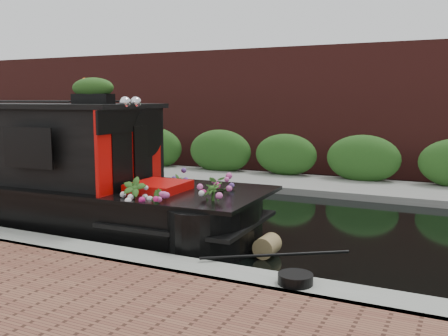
% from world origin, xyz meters
% --- Properties ---
extents(ground, '(80.00, 80.00, 0.00)m').
position_xyz_m(ground, '(0.00, 0.00, 0.00)').
color(ground, black).
rests_on(ground, ground).
extents(near_bank_coping, '(40.00, 0.60, 0.50)m').
position_xyz_m(near_bank_coping, '(0.00, -3.30, 0.00)').
color(near_bank_coping, gray).
rests_on(near_bank_coping, ground).
extents(far_bank_path, '(40.00, 2.40, 0.34)m').
position_xyz_m(far_bank_path, '(0.00, 4.20, 0.00)').
color(far_bank_path, gray).
rests_on(far_bank_path, ground).
extents(far_hedge, '(40.00, 1.10, 2.80)m').
position_xyz_m(far_hedge, '(0.00, 5.10, 0.00)').
color(far_hedge, '#27551C').
rests_on(far_hedge, ground).
extents(far_brick_wall, '(40.00, 1.00, 8.00)m').
position_xyz_m(far_brick_wall, '(0.00, 7.20, 0.00)').
color(far_brick_wall, '#56201D').
rests_on(far_brick_wall, ground).
extents(rope_fender, '(0.32, 0.41, 0.32)m').
position_xyz_m(rope_fender, '(2.12, -1.78, 0.16)').
color(rope_fender, olive).
rests_on(rope_fender, ground).
extents(coiled_mooring_rope, '(0.41, 0.41, 0.12)m').
position_xyz_m(coiled_mooring_rope, '(3.06, -3.31, 0.31)').
color(coiled_mooring_rope, black).
rests_on(coiled_mooring_rope, near_bank_coping).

